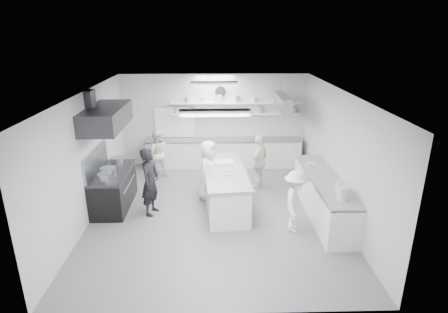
{
  "coord_description": "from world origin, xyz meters",
  "views": [
    {
      "loc": [
        -0.01,
        -8.27,
        4.39
      ],
      "look_at": [
        0.23,
        0.6,
        1.26
      ],
      "focal_mm": 29.52,
      "sensor_mm": 36.0,
      "label": 1
    }
  ],
  "objects_px": {
    "right_counter": "(324,197)",
    "cook_stove": "(150,182)",
    "stove": "(114,190)",
    "cook_back": "(157,153)",
    "back_counter": "(224,153)",
    "prep_island": "(225,189)"
  },
  "relations": [
    {
      "from": "prep_island",
      "to": "cook_back",
      "type": "relative_size",
      "value": 1.73
    },
    {
      "from": "stove",
      "to": "cook_back",
      "type": "bearing_deg",
      "value": 68.34
    },
    {
      "from": "cook_stove",
      "to": "back_counter",
      "type": "bearing_deg",
      "value": -15.24
    },
    {
      "from": "stove",
      "to": "right_counter",
      "type": "bearing_deg",
      "value": -6.52
    },
    {
      "from": "right_counter",
      "to": "cook_stove",
      "type": "bearing_deg",
      "value": 177.62
    },
    {
      "from": "stove",
      "to": "cook_back",
      "type": "xyz_separation_m",
      "value": [
        0.82,
        2.06,
        0.29
      ]
    },
    {
      "from": "back_counter",
      "to": "cook_stove",
      "type": "xyz_separation_m",
      "value": [
        -1.88,
        -3.22,
        0.39
      ]
    },
    {
      "from": "stove",
      "to": "prep_island",
      "type": "bearing_deg",
      "value": -1.59
    },
    {
      "from": "back_counter",
      "to": "prep_island",
      "type": "bearing_deg",
      "value": -91.12
    },
    {
      "from": "cook_stove",
      "to": "cook_back",
      "type": "height_order",
      "value": "cook_stove"
    },
    {
      "from": "right_counter",
      "to": "cook_back",
      "type": "relative_size",
      "value": 2.24
    },
    {
      "from": "back_counter",
      "to": "cook_stove",
      "type": "distance_m",
      "value": 3.75
    },
    {
      "from": "right_counter",
      "to": "cook_stove",
      "type": "height_order",
      "value": "cook_stove"
    },
    {
      "from": "stove",
      "to": "prep_island",
      "type": "xyz_separation_m",
      "value": [
        2.84,
        -0.08,
        0.02
      ]
    },
    {
      "from": "stove",
      "to": "cook_stove",
      "type": "height_order",
      "value": "cook_stove"
    },
    {
      "from": "back_counter",
      "to": "right_counter",
      "type": "xyz_separation_m",
      "value": [
        2.35,
        -3.4,
        0.01
      ]
    },
    {
      "from": "back_counter",
      "to": "cook_stove",
      "type": "bearing_deg",
      "value": -120.19
    },
    {
      "from": "back_counter",
      "to": "cook_stove",
      "type": "height_order",
      "value": "cook_stove"
    },
    {
      "from": "back_counter",
      "to": "right_counter",
      "type": "bearing_deg",
      "value": -55.35
    },
    {
      "from": "stove",
      "to": "cook_back",
      "type": "height_order",
      "value": "cook_back"
    },
    {
      "from": "right_counter",
      "to": "cook_back",
      "type": "bearing_deg",
      "value": 148.97
    },
    {
      "from": "stove",
      "to": "cook_stove",
      "type": "relative_size",
      "value": 1.06
    }
  ]
}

